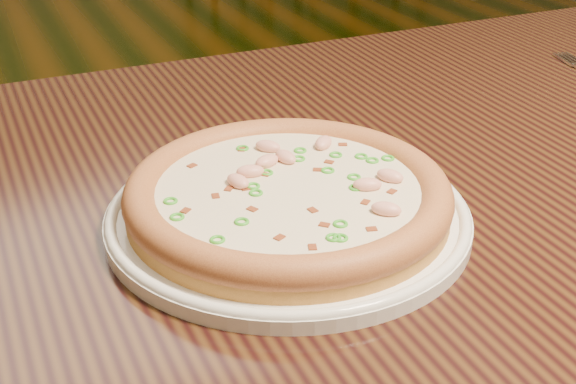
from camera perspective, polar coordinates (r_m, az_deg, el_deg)
name	(u,v)px	position (r m, az deg, el deg)	size (l,w,h in m)	color
ground	(139,381)	(1.68, -10.54, -13.09)	(9.00, 9.00, 0.00)	black
hero_table	(377,261)	(0.81, 6.36, -4.92)	(1.20, 0.80, 0.75)	black
plate	(288,214)	(0.67, 0.00, -1.60)	(0.31, 0.31, 0.02)	white
pizza	(288,195)	(0.67, 0.01, -0.21)	(0.27, 0.27, 0.03)	#C0873B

